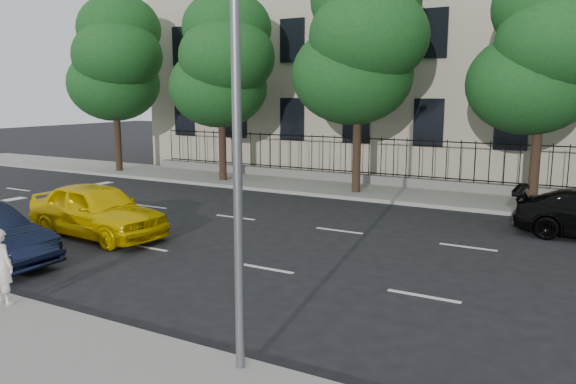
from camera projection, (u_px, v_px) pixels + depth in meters
name	position (u px, v px, depth m)	size (l,w,h in m)	color
ground	(204.00, 300.00, 11.86)	(120.00, 120.00, 0.00)	black
near_sidewalk	(39.00, 380.00, 8.41)	(60.00, 4.00, 0.15)	gray
far_sidewalk	(407.00, 195.00, 23.87)	(60.00, 4.00, 0.15)	gray
lane_markings	(307.00, 247.00, 15.94)	(49.60, 4.62, 0.01)	silver
masonry_building	(464.00, 5.00, 30.02)	(34.60, 12.11, 18.50)	#B5AA90
iron_fence	(419.00, 176.00, 25.24)	(30.00, 0.50, 2.20)	slate
street_light	(256.00, 35.00, 8.25)	(0.25, 3.32, 8.05)	slate
tree_a	(117.00, 59.00, 29.97)	(5.71, 5.31, 9.39)	#382619
tree_b	(223.00, 61.00, 26.65)	(5.53, 5.12, 8.97)	#382619
tree_c	(361.00, 42.00, 23.18)	(5.89, 5.50, 9.80)	#382619
tree_d	(545.00, 50.00, 19.91)	(5.34, 4.94, 8.84)	#382619
yellow_taxi	(97.00, 210.00, 17.04)	(1.95, 4.84, 1.65)	#F0C700
woman_near	(2.00, 266.00, 11.14)	(0.56, 0.37, 1.54)	white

